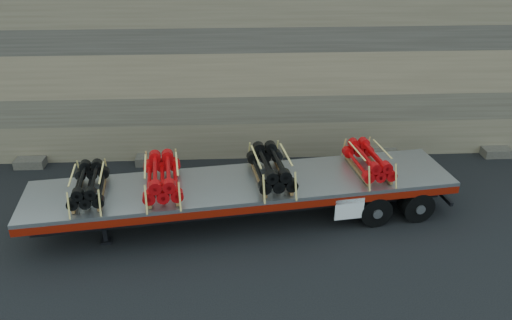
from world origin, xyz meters
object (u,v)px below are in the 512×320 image
at_px(trailer, 244,200).
at_px(bundle_front, 89,185).
at_px(bundle_midfront, 162,178).
at_px(bundle_midrear, 271,168).
at_px(bundle_rear, 368,161).

xyz_separation_m(trailer, bundle_front, (-4.94, -0.65, 1.10)).
height_order(trailer, bundle_midfront, bundle_midfront).
bearing_deg(bundle_front, trailer, 0.00).
bearing_deg(bundle_midrear, bundle_rear, -0.00).
relative_size(trailer, bundle_rear, 6.34).
bearing_deg(bundle_midfront, bundle_midrear, 0.00).
xyz_separation_m(bundle_midfront, bundle_rear, (7.01, 0.92, -0.03)).
height_order(bundle_midrear, bundle_rear, bundle_midrear).
bearing_deg(bundle_front, bundle_midfront, 0.00).
bearing_deg(bundle_midfront, bundle_rear, -0.00).
distance_m(bundle_front, bundle_midrear, 5.91).
bearing_deg(bundle_front, bundle_rear, 0.00).
relative_size(bundle_midfront, bundle_rear, 1.09).
relative_size(trailer, bundle_front, 6.57).
xyz_separation_m(bundle_front, bundle_midrear, (5.86, 0.77, 0.06)).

